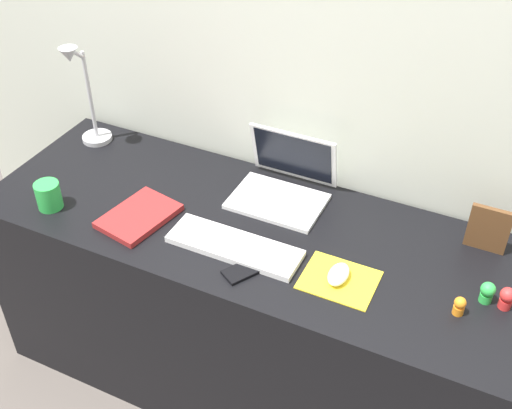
% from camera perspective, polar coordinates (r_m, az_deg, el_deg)
% --- Properties ---
extents(ground_plane, '(6.00, 6.00, 0.00)m').
position_cam_1_polar(ground_plane, '(2.55, -0.13, -14.84)').
color(ground_plane, '#59514C').
extents(back_wall, '(2.99, 0.05, 1.53)m').
position_cam_1_polar(back_wall, '(2.26, 3.79, 3.71)').
color(back_wall, beige).
rests_on(back_wall, ground_plane).
extents(desk, '(1.79, 0.63, 0.74)m').
position_cam_1_polar(desk, '(2.27, -0.14, -9.17)').
color(desk, black).
rests_on(desk, ground_plane).
extents(laptop, '(0.30, 0.26, 0.21)m').
position_cam_1_polar(laptop, '(2.12, 2.55, 2.13)').
color(laptop, white).
rests_on(laptop, desk).
extents(keyboard, '(0.41, 0.13, 0.02)m').
position_cam_1_polar(keyboard, '(1.93, -1.92, -3.72)').
color(keyboard, white).
rests_on(keyboard, desk).
extents(mousepad, '(0.21, 0.17, 0.00)m').
position_cam_1_polar(mousepad, '(1.85, 7.39, -6.66)').
color(mousepad, yellow).
rests_on(mousepad, desk).
extents(mouse, '(0.06, 0.10, 0.03)m').
position_cam_1_polar(mouse, '(1.84, 7.33, -6.17)').
color(mouse, white).
rests_on(mouse, mousepad).
extents(cell_phone, '(0.12, 0.14, 0.01)m').
position_cam_1_polar(cell_phone, '(1.86, -0.98, -5.82)').
color(cell_phone, black).
rests_on(cell_phone, desk).
extents(desk_lamp, '(0.11, 0.15, 0.40)m').
position_cam_1_polar(desk_lamp, '(2.39, -14.94, 9.12)').
color(desk_lamp, '#B7B7BC').
rests_on(desk_lamp, desk).
extents(notebook_pad, '(0.21, 0.27, 0.02)m').
position_cam_1_polar(notebook_pad, '(2.07, -10.35, -1.02)').
color(notebook_pad, maroon).
rests_on(notebook_pad, desk).
extents(picture_frame, '(0.12, 0.02, 0.15)m').
position_cam_1_polar(picture_frame, '(2.01, 19.92, -2.07)').
color(picture_frame, brown).
rests_on(picture_frame, desk).
extents(coffee_mug, '(0.08, 0.08, 0.09)m').
position_cam_1_polar(coffee_mug, '(2.17, -17.93, 0.76)').
color(coffee_mug, green).
rests_on(coffee_mug, desk).
extents(toy_figurine_red, '(0.04, 0.04, 0.07)m').
position_cam_1_polar(toy_figurine_red, '(1.87, 21.36, -7.70)').
color(toy_figurine_red, red).
rests_on(toy_figurine_red, desk).
extents(toy_figurine_orange, '(0.03, 0.03, 0.06)m').
position_cam_1_polar(toy_figurine_orange, '(1.81, 17.60, -8.55)').
color(toy_figurine_orange, orange).
rests_on(toy_figurine_orange, desk).
extents(toy_figurine_green, '(0.04, 0.04, 0.06)m').
position_cam_1_polar(toy_figurine_green, '(1.87, 19.84, -7.31)').
color(toy_figurine_green, green).
rests_on(toy_figurine_green, desk).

